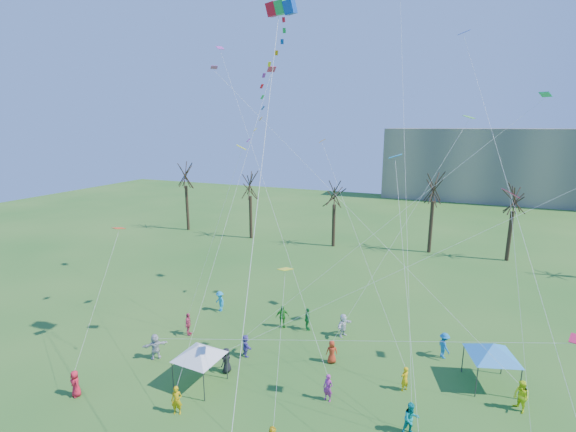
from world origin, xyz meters
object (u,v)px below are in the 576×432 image
at_px(canopy_tent_white, 199,351).
at_px(big_box_kite, 271,84).
at_px(canopy_tent_blue, 493,350).
at_px(distant_building, 536,166).

bearing_deg(canopy_tent_white, big_box_kite, 30.44).
bearing_deg(canopy_tent_blue, big_box_kite, -160.36).
distance_m(distant_building, canopy_tent_blue, 72.16).
xyz_separation_m(distant_building, big_box_kite, (-24.92, -75.37, 10.28)).
xyz_separation_m(distant_building, canopy_tent_white, (-28.80, -77.65, -5.23)).
height_order(big_box_kite, canopy_tent_blue, big_box_kite).
relative_size(distant_building, big_box_kite, 2.65).
height_order(big_box_kite, canopy_tent_white, big_box_kite).
height_order(distant_building, canopy_tent_blue, distant_building).
bearing_deg(big_box_kite, canopy_tent_blue, 19.64).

